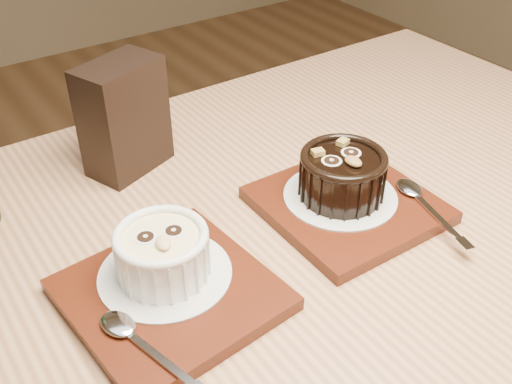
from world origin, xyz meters
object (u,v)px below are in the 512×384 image
Objects in this scene: tray_left at (170,294)px; table at (279,326)px; ramekin_white at (162,251)px; ramekin_dark at (342,173)px; condiment_stand at (124,117)px; tray_right at (347,205)px.

table is at bearing -10.87° from tray_left.
ramekin_white is 0.23m from ramekin_dark.
tray_left reaches higher than table.
ramekin_dark is (0.23, 0.00, 0.00)m from ramekin_white.
ramekin_dark reaches higher than table.
condiment_stand is (-0.05, 0.26, 0.16)m from table.
ramekin_dark is (0.23, 0.02, 0.04)m from tray_left.
ramekin_white is at bearing 177.70° from tray_right.
tray_right is at bearing -73.33° from ramekin_dark.
tray_right is 1.29× the size of condiment_stand.
ramekin_white reaches higher than table.
condiment_stand reaches higher than table.
condiment_stand reaches higher than tray_left.
tray_left is 2.00× the size of ramekin_white.
table is at bearing -164.54° from tray_right.
tray_left is at bearing -106.24° from condiment_stand.
tray_left is 1.85× the size of ramekin_dark.
ramekin_dark is (-0.00, 0.01, 0.04)m from tray_right.
tray_right is (0.23, 0.01, 0.00)m from tray_left.
condiment_stand reaches higher than tray_right.
ramekin_dark is 0.69× the size of condiment_stand.
tray_right is (0.23, -0.01, -0.04)m from ramekin_white.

